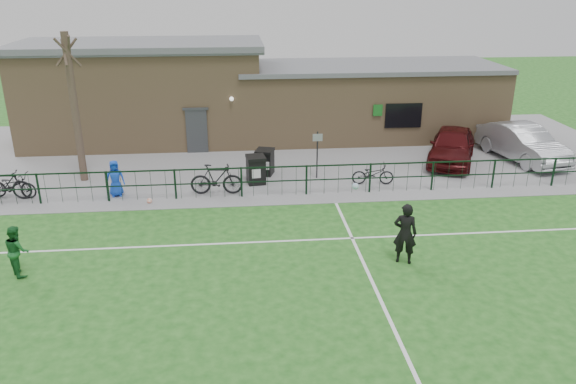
{
  "coord_description": "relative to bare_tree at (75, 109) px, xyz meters",
  "views": [
    {
      "loc": [
        -1.63,
        -12.18,
        7.98
      ],
      "look_at": [
        0.0,
        5.0,
        1.3
      ],
      "focal_mm": 35.0,
      "sensor_mm": 36.0,
      "label": 1
    }
  ],
  "objects": [
    {
      "name": "ball_ground",
      "position": [
        3.04,
        -2.84,
        -2.9
      ],
      "size": [
        0.2,
        0.2,
        0.2
      ],
      "primitive_type": "sphere",
      "color": "white",
      "rests_on": "ground"
    },
    {
      "name": "car_silver",
      "position": [
        19.36,
        0.89,
        -2.17
      ],
      "size": [
        2.64,
        5.16,
        1.62
      ],
      "primitive_type": "imported",
      "rotation": [
        0.0,
        0.0,
        0.2
      ],
      "color": "#9FA1A6",
      "rests_on": "paving_strip"
    },
    {
      "name": "car_maroon",
      "position": [
        16.04,
        0.84,
        -2.19
      ],
      "size": [
        3.64,
        4.99,
        1.58
      ],
      "primitive_type": "imported",
      "rotation": [
        0.0,
        0.0,
        -0.43
      ],
      "color": "#400B0D",
      "rests_on": "paving_strip"
    },
    {
      "name": "sign_post",
      "position": [
        9.67,
        -0.67,
        -1.98
      ],
      "size": [
        0.07,
        0.07,
        2.0
      ],
      "primitive_type": "cylinder",
      "rotation": [
        0.0,
        0.0,
        -0.21
      ],
      "color": "black",
      "rests_on": "paving_strip"
    },
    {
      "name": "pitch_line_touch",
      "position": [
        8.0,
        -2.7,
        -3.0
      ],
      "size": [
        28.0,
        0.1,
        0.01
      ],
      "primitive_type": "cube",
      "color": "white",
      "rests_on": "ground"
    },
    {
      "name": "bicycle_b",
      "position": [
        -2.37,
        -1.97,
        -2.4
      ],
      "size": [
        1.95,
        0.61,
        1.16
      ],
      "primitive_type": "imported",
      "rotation": [
        0.0,
        0.0,
        1.54
      ],
      "color": "black",
      "rests_on": "paving_strip"
    },
    {
      "name": "spectator_child",
      "position": [
        1.69,
        -1.96,
        -2.27
      ],
      "size": [
        0.76,
        0.57,
        1.41
      ],
      "primitive_type": "imported",
      "rotation": [
        0.0,
        0.0,
        0.18
      ],
      "color": "blue",
      "rests_on": "paving_strip"
    },
    {
      "name": "clubhouse",
      "position": [
        7.12,
        6.0,
        -0.78
      ],
      "size": [
        24.25,
        5.4,
        4.96
      ],
      "color": "#A4835B",
      "rests_on": "ground"
    },
    {
      "name": "pitch_line_perp",
      "position": [
        10.0,
        -10.5,
        -3.0
      ],
      "size": [
        0.1,
        16.0,
        0.01
      ],
      "primitive_type": "cube",
      "color": "white",
      "rests_on": "ground"
    },
    {
      "name": "perimeter_fence",
      "position": [
        8.0,
        -2.5,
        -2.4
      ],
      "size": [
        28.0,
        0.1,
        1.2
      ],
      "primitive_type": "cube",
      "color": "black",
      "rests_on": "ground"
    },
    {
      "name": "goalkeeper_kick",
      "position": [
        11.16,
        -8.18,
        -2.05
      ],
      "size": [
        1.49,
        2.92,
        1.88
      ],
      "color": "black",
      "rests_on": "ground"
    },
    {
      "name": "bicycle_c",
      "position": [
        -2.18,
        -1.78,
        -2.49
      ],
      "size": [
        1.97,
        1.05,
        0.98
      ],
      "primitive_type": "imported",
      "rotation": [
        0.0,
        0.0,
        1.35
      ],
      "color": "black",
      "rests_on": "paving_strip"
    },
    {
      "name": "wheelie_bin_right",
      "position": [
        7.53,
        0.01,
        -2.47
      ],
      "size": [
        0.87,
        0.93,
        1.01
      ],
      "primitive_type": "cube",
      "rotation": [
        0.0,
        0.0,
        -0.3
      ],
      "color": "black",
      "rests_on": "paving_strip"
    },
    {
      "name": "bicycle_d",
      "position": [
        5.54,
        -2.15,
        -2.37
      ],
      "size": [
        2.05,
        0.7,
        1.21
      ],
      "primitive_type": "imported",
      "rotation": [
        0.0,
        0.0,
        1.51
      ],
      "color": "black",
      "rests_on": "paving_strip"
    },
    {
      "name": "paving_strip",
      "position": [
        8.0,
        3.0,
        -2.99
      ],
      "size": [
        34.0,
        13.0,
        0.02
      ],
      "primitive_type": "cube",
      "color": "gray",
      "rests_on": "ground"
    },
    {
      "name": "outfield_player",
      "position": [
        0.1,
        -7.89,
        -2.25
      ],
      "size": [
        0.88,
        0.92,
        1.49
      ],
      "primitive_type": "imported",
      "rotation": [
        0.0,
        0.0,
        2.18
      ],
      "color": "#1B5F28",
      "rests_on": "ground"
    },
    {
      "name": "bare_tree",
      "position": [
        0.0,
        0.0,
        0.0
      ],
      "size": [
        0.3,
        0.3,
        6.0
      ],
      "primitive_type": "cylinder",
      "color": "#443329",
      "rests_on": "ground"
    },
    {
      "name": "pitch_line_mid",
      "position": [
        8.0,
        -6.5,
        -3.0
      ],
      "size": [
        28.0,
        0.1,
        0.01
      ],
      "primitive_type": "cube",
      "color": "white",
      "rests_on": "ground"
    },
    {
      "name": "ground",
      "position": [
        8.0,
        -10.5,
        -3.0
      ],
      "size": [
        90.0,
        90.0,
        0.0
      ],
      "primitive_type": "plane",
      "color": "#1D5619",
      "rests_on": "ground"
    },
    {
      "name": "bicycle_e",
      "position": [
        11.82,
        -1.65,
        -2.54
      ],
      "size": [
        1.74,
        0.76,
        0.89
      ],
      "primitive_type": "imported",
      "rotation": [
        0.0,
        0.0,
        1.47
      ],
      "color": "black",
      "rests_on": "paving_strip"
    },
    {
      "name": "wheelie_bin_left",
      "position": [
        7.11,
        -1.03,
        -2.45
      ],
      "size": [
        0.79,
        0.88,
        1.06
      ],
      "primitive_type": "cube",
      "rotation": [
        0.0,
        0.0,
        0.13
      ],
      "color": "black",
      "rests_on": "paving_strip"
    }
  ]
}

